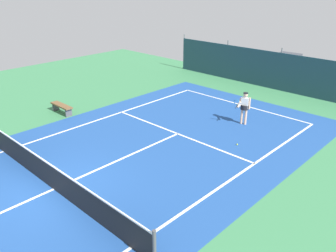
% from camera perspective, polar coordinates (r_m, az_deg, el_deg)
% --- Properties ---
extents(ground_plane, '(36.00, 36.00, 0.00)m').
position_cam_1_polar(ground_plane, '(12.95, -18.11, -9.79)').
color(ground_plane, '#387A4C').
extents(court_surface, '(11.02, 26.60, 0.01)m').
position_cam_1_polar(court_surface, '(12.95, -18.11, -9.77)').
color(court_surface, '#1E478C').
rests_on(court_surface, ground).
extents(tennis_net, '(10.12, 0.10, 1.10)m').
position_cam_1_polar(tennis_net, '(12.69, -18.40, -7.85)').
color(tennis_net, black).
rests_on(tennis_net, ground).
extents(back_fence, '(16.30, 0.98, 2.70)m').
position_cam_1_polar(back_fence, '(24.24, 18.02, 7.43)').
color(back_fence, '#1E3D4C').
rests_on(back_fence, ground).
extents(tennis_player, '(0.59, 0.81, 1.64)m').
position_cam_1_polar(tennis_player, '(17.54, 12.37, 3.22)').
color(tennis_player, '#D8AD8C').
rests_on(tennis_player, ground).
extents(tennis_ball_near_player, '(0.07, 0.07, 0.07)m').
position_cam_1_polar(tennis_ball_near_player, '(15.61, 11.23, -2.97)').
color(tennis_ball_near_player, '#CCDB33').
rests_on(tennis_ball_near_player, ground).
extents(parked_car, '(2.27, 4.33, 1.68)m').
position_cam_1_polar(parked_car, '(26.98, 18.68, 9.26)').
color(parked_car, black).
rests_on(parked_car, ground).
extents(courtside_bench, '(1.60, 0.40, 0.49)m').
position_cam_1_polar(courtside_bench, '(19.58, -16.98, 3.02)').
color(courtside_bench, brown).
rests_on(courtside_bench, ground).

